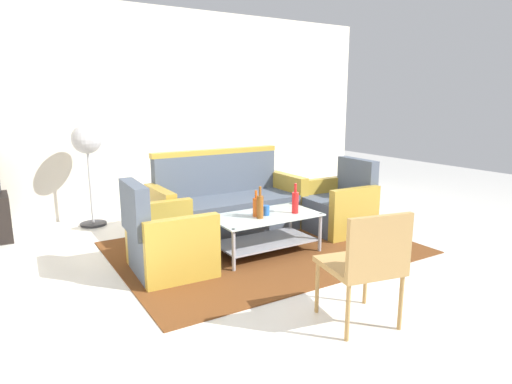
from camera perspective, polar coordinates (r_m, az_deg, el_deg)
The scene contains 13 objects.
ground_plane at distance 4.12m, azimuth 6.12°, elevation -10.31°, with size 14.00×14.00×0.00m, color silver.
wall_back at distance 6.50m, azimuth -10.53°, elevation 10.45°, with size 6.52×0.12×2.80m.
rug at distance 4.70m, azimuth 0.99°, elevation -7.27°, with size 3.03×2.23×0.01m, color brown.
couch at distance 5.18m, azimuth -3.76°, elevation -1.88°, with size 1.80×0.74×0.96m.
armchair_left at distance 4.08m, azimuth -11.60°, elevation -6.41°, with size 0.73×0.79×0.85m.
armchair_right at distance 5.32m, azimuth 10.72°, elevation -2.02°, with size 0.73×0.79×0.85m.
coffee_table at distance 4.47m, azimuth 1.19°, elevation -4.74°, with size 1.10×0.60×0.40m.
bottle_red at distance 4.49m, azimuth 5.16°, elevation -1.30°, with size 0.07×0.07×0.31m.
bottle_orange at distance 4.36m, azimuth 0.00°, elevation -1.90°, with size 0.07×0.07×0.26m.
bottle_brown at distance 4.28m, azimuth 0.53°, elevation -1.88°, with size 0.07×0.07×0.32m.
cup at distance 4.41m, azimuth 1.26°, elevation -2.41°, with size 0.08×0.08×0.10m, color #2659A5.
pedestal_fan at distance 5.72m, azimuth -21.25°, elevation 5.74°, with size 0.36×0.36×1.27m.
wicker_chair at distance 3.09m, azimuth 14.33°, elevation -8.61°, with size 0.56×0.56×0.84m.
Camera 1 is at (-2.35, -3.00, 1.57)m, focal length 30.55 mm.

